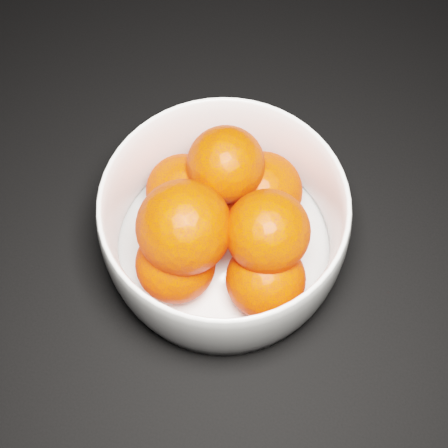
# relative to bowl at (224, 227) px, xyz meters

# --- Properties ---
(bowl) EXTENTS (0.22, 0.22, 0.11)m
(bowl) POSITION_rel_bowl_xyz_m (0.00, 0.00, 0.00)
(bowl) COLOR white
(bowl) RESTS_ON ground
(orange_pile) EXTENTS (0.16, 0.16, 0.12)m
(orange_pile) POSITION_rel_bowl_xyz_m (-0.00, -0.00, 0.01)
(orange_pile) COLOR red
(orange_pile) RESTS_ON bowl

